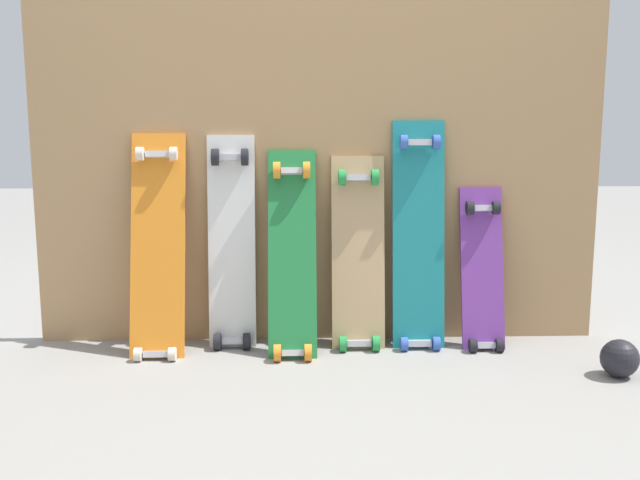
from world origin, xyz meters
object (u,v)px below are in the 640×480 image
object	(u,v)px
skateboard_green	(292,261)
skateboard_teal	(419,243)
skateboard_orange	(158,254)
skateboard_natural	(358,260)
skateboard_purple	(482,276)
skateboard_white	(232,249)
rubber_ball	(620,358)

from	to	relation	value
skateboard_green	skateboard_teal	size ratio (longest dim) A/B	0.88
skateboard_orange	skateboard_teal	bearing A→B (deg)	2.76
skateboard_orange	skateboard_natural	world-z (taller)	skateboard_orange
skateboard_natural	skateboard_purple	distance (m)	0.51
skateboard_white	skateboard_purple	xyz separation A→B (m)	(1.03, -0.04, -0.11)
skateboard_natural	skateboard_teal	distance (m)	0.26
skateboard_green	skateboard_white	bearing A→B (deg)	161.05
skateboard_teal	rubber_ball	distance (m)	0.87
skateboard_white	rubber_ball	world-z (taller)	skateboard_white
skateboard_orange	skateboard_teal	size ratio (longest dim) A/B	0.95
skateboard_natural	skateboard_white	bearing A→B (deg)	177.47
skateboard_green	skateboard_teal	world-z (taller)	skateboard_teal
skateboard_white	skateboard_natural	bearing A→B (deg)	-2.53
skateboard_white	skateboard_teal	xyz separation A→B (m)	(0.76, -0.02, 0.03)
skateboard_purple	rubber_ball	xyz separation A→B (m)	(0.42, -0.40, -0.22)
skateboard_white	skateboard_teal	size ratio (longest dim) A/B	0.93
skateboard_natural	rubber_ball	size ratio (longest dim) A/B	6.01
skateboard_white	skateboard_natural	world-z (taller)	skateboard_white
skateboard_orange	skateboard_purple	bearing A→B (deg)	1.30
skateboard_orange	skateboard_white	distance (m)	0.30
skateboard_white	rubber_ball	size ratio (longest dim) A/B	6.59
skateboard_natural	rubber_ball	distance (m)	1.06
skateboard_green	skateboard_purple	distance (m)	0.78
skateboard_white	skateboard_natural	distance (m)	0.52
skateboard_purple	skateboard_natural	bearing A→B (deg)	178.08
skateboard_purple	rubber_ball	bearing A→B (deg)	-43.80
skateboard_green	skateboard_teal	distance (m)	0.52
skateboard_purple	rubber_ball	world-z (taller)	skateboard_purple
skateboard_orange	skateboard_natural	distance (m)	0.81
skateboard_green	rubber_ball	bearing A→B (deg)	-16.51
skateboard_orange	skateboard_purple	xyz separation A→B (m)	(1.31, 0.03, -0.11)
skateboard_natural	skateboard_green	bearing A→B (deg)	-167.03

